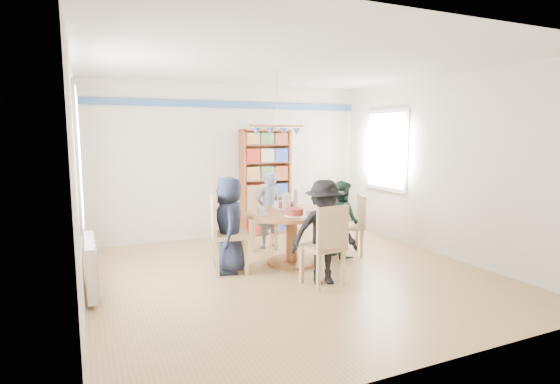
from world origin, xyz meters
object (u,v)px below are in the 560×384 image
chair_right (354,222)px  chair_far (262,214)px  chair_near (327,242)px  person_near (324,232)px  dining_table (292,225)px  person_far (269,210)px  radiator (91,265)px  person_right (342,219)px  bookshelf (266,183)px  person_left (229,225)px  chair_left (223,229)px

chair_right → chair_far: 1.49m
chair_far → chair_near: size_ratio=0.99×
person_near → chair_far: bearing=104.3°
dining_table → person_far: bearing=87.4°
radiator → chair_near: bearing=-18.7°
chair_near → person_right: (0.89, 1.07, 0.02)m
dining_table → chair_right: size_ratio=1.41×
dining_table → radiator: bearing=-176.4°
person_far → bookshelf: bookshelf is taller
dining_table → person_left: 0.92m
dining_table → chair_near: bearing=-92.0°
person_far → chair_left: bearing=36.5°
radiator → dining_table: (2.63, 0.16, 0.21)m
dining_table → chair_left: size_ratio=1.22×
radiator → bookshelf: 3.68m
dining_table → person_left: size_ratio=1.01×
chair_far → bookshelf: bearing=64.0°
person_near → bookshelf: bearing=95.8°
dining_table → person_far: (0.04, 0.94, 0.07)m
dining_table → person_left: person_left is taller
chair_left → bookshelf: (1.38, 1.86, 0.36)m
chair_near → person_right: bearing=50.1°
radiator → person_far: size_ratio=0.80×
radiator → bookshelf: bearing=34.2°
dining_table → chair_near: chair_near is taller
dining_table → chair_left: chair_left is taller
chair_left → chair_far: 1.41m
chair_left → person_left: size_ratio=0.83×
chair_left → chair_far: (0.97, 1.03, -0.04)m
person_left → person_right: 1.78m
chair_near → person_left: size_ratio=0.78×
person_right → dining_table: bearing=96.1°
bookshelf → person_left: bearing=-124.6°
person_near → chair_near: bearing=-91.9°
chair_right → chair_near: size_ratio=0.92×
person_left → person_right: size_ratio=1.12×
dining_table → chair_far: 1.04m
chair_far → chair_right: bearing=-42.7°
chair_right → person_left: person_left is taller
dining_table → bookshelf: bearing=78.6°
chair_far → person_near: person_near is taller
chair_left → person_left: (0.08, -0.02, 0.06)m
person_right → person_far: size_ratio=0.92×
radiator → person_right: size_ratio=0.87×
chair_right → bookshelf: bookshelf is taller
radiator → bookshelf: bookshelf is taller
person_left → person_near: bearing=56.8°
dining_table → chair_right: (1.07, 0.03, -0.05)m
person_left → bookshelf: (1.30, 1.88, 0.30)m
person_right → person_far: person_far is taller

